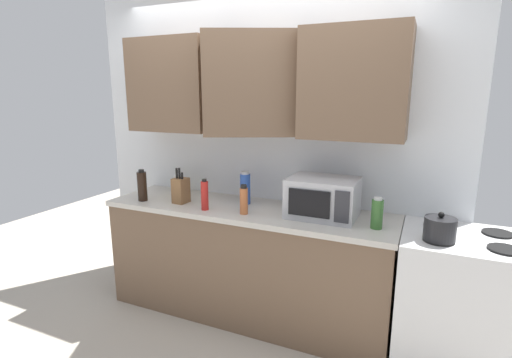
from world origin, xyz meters
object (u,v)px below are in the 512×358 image
object	(u,v)px
bottle_spice_jar	(244,200)
bottle_soy_dark	(142,186)
bottle_red_sauce	(205,195)
kettle	(440,228)
knife_block	(181,190)
bottle_blue_cleaner	(245,188)
bottle_yellow_mustard	(177,187)
bottle_green_oil	(377,214)
microwave	(323,198)
stove_range	(460,304)

from	to	relation	value
bottle_spice_jar	bottle_soy_dark	world-z (taller)	bottle_soy_dark
bottle_red_sauce	bottle_spice_jar	size ratio (longest dim) A/B	1.08
kettle	knife_block	distance (m)	1.89
bottle_red_sauce	bottle_blue_cleaner	bearing A→B (deg)	52.94
bottle_red_sauce	bottle_spice_jar	xyz separation A→B (m)	(0.31, 0.03, -0.01)
knife_block	bottle_soy_dark	size ratio (longest dim) A/B	1.11
bottle_yellow_mustard	bottle_spice_jar	world-z (taller)	bottle_spice_jar
bottle_soy_dark	bottle_yellow_mustard	bearing A→B (deg)	55.82
knife_block	bottle_green_oil	xyz separation A→B (m)	(1.52, 0.02, -0.00)
kettle	microwave	world-z (taller)	microwave
bottle_blue_cleaner	bottle_spice_jar	bearing A→B (deg)	-66.60
kettle	bottle_soy_dark	size ratio (longest dim) A/B	0.70
microwave	bottle_green_oil	distance (m)	0.40
bottle_yellow_mustard	bottle_soy_dark	xyz separation A→B (m)	(-0.17, -0.25, 0.04)
stove_range	bottle_spice_jar	world-z (taller)	bottle_spice_jar
knife_block	bottle_spice_jar	world-z (taller)	knife_block
bottle_soy_dark	bottle_green_oil	bearing A→B (deg)	2.96
bottle_green_oil	stove_range	bearing A→B (deg)	6.09
bottle_spice_jar	bottle_green_oil	distance (m)	0.93
kettle	microwave	distance (m)	0.78
stove_range	bottle_soy_dark	distance (m)	2.45
bottle_red_sauce	bottle_spice_jar	bearing A→B (deg)	5.35
bottle_red_sauce	bottle_green_oil	size ratio (longest dim) A/B	1.14
bottle_yellow_mustard	bottle_soy_dark	distance (m)	0.30
kettle	bottle_yellow_mustard	bearing A→B (deg)	173.45
kettle	bottle_red_sauce	distance (m)	1.61
stove_range	bottle_green_oil	world-z (taller)	bottle_green_oil
stove_range	bottle_yellow_mustard	size ratio (longest dim) A/B	5.41
microwave	bottle_blue_cleaner	size ratio (longest dim) A/B	1.84
microwave	bottle_blue_cleaner	bearing A→B (deg)	173.89
microwave	kettle	bearing A→B (deg)	-13.46
microwave	knife_block	distance (m)	1.14
stove_range	microwave	size ratio (longest dim) A/B	1.90
kettle	stove_range	bearing A→B (deg)	39.47
knife_block	bottle_soy_dark	world-z (taller)	knife_block
microwave	knife_block	size ratio (longest dim) A/B	1.67
microwave	bottle_red_sauce	bearing A→B (deg)	-166.46
bottle_soy_dark	bottle_green_oil	world-z (taller)	bottle_soy_dark
kettle	bottle_red_sauce	xyz separation A→B (m)	(-1.61, -0.02, 0.03)
bottle_yellow_mustard	bottle_green_oil	size ratio (longest dim) A/B	0.81
kettle	bottle_blue_cleaner	world-z (taller)	bottle_blue_cleaner
bottle_yellow_mustard	bottle_soy_dark	world-z (taller)	bottle_soy_dark
bottle_blue_cleaner	bottle_green_oil	size ratio (longest dim) A/B	1.25
knife_block	bottle_spice_jar	distance (m)	0.59
stove_range	knife_block	world-z (taller)	knife_block
stove_range	knife_block	xyz separation A→B (m)	(-2.06, -0.07, 0.55)
bottle_blue_cleaner	bottle_spice_jar	distance (m)	0.27
knife_block	bottle_yellow_mustard	bearing A→B (deg)	132.42
microwave	bottle_soy_dark	world-z (taller)	microwave
bottle_red_sauce	bottle_blue_cleaner	xyz separation A→B (m)	(0.21, 0.27, 0.01)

